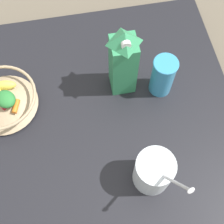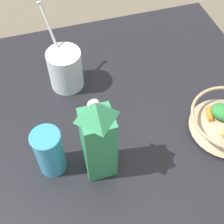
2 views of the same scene
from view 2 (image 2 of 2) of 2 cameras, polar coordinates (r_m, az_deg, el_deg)
name	(u,v)px [view 2 (image 2 of 2)]	position (r m, az deg, el deg)	size (l,w,h in m)	color
ground_plane	(126,123)	(1.02, 2.67, -1.99)	(6.00, 6.00, 0.00)	#665B4C
countertop	(127,118)	(1.00, 2.72, -1.17)	(0.97, 0.97, 0.05)	black
milk_carton	(98,140)	(0.76, -2.54, -5.09)	(0.08, 0.08, 0.27)	#338C59
yogurt_tub	(65,67)	(1.02, -8.56, 8.07)	(0.11, 0.16, 0.26)	silver
drinking_cup	(49,151)	(0.83, -11.38, -7.05)	(0.08, 0.08, 0.15)	#3893C6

